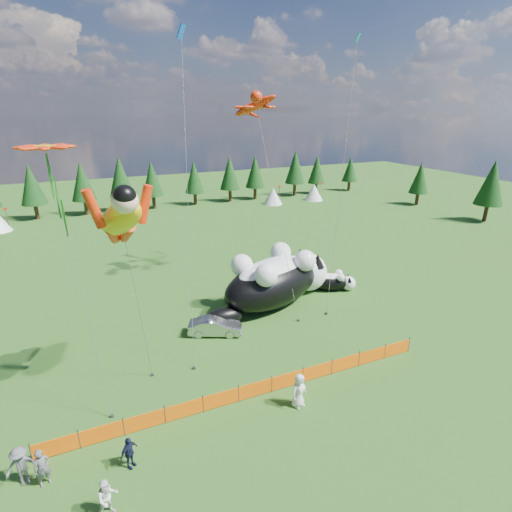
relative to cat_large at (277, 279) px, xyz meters
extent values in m
plane|color=#0D3409|center=(-6.25, -6.87, -2.15)|extent=(160.00, 160.00, 0.00)
cylinder|color=#262626|center=(-17.25, -9.87, -1.60)|extent=(0.06, 0.06, 1.10)
cylinder|color=#262626|center=(-15.25, -9.87, -1.60)|extent=(0.06, 0.06, 1.10)
cylinder|color=#262626|center=(-13.25, -9.87, -1.60)|extent=(0.06, 0.06, 1.10)
cylinder|color=#262626|center=(-11.25, -9.87, -1.60)|extent=(0.06, 0.06, 1.10)
cylinder|color=#262626|center=(-9.25, -9.87, -1.60)|extent=(0.06, 0.06, 1.10)
cylinder|color=#262626|center=(-7.25, -9.87, -1.60)|extent=(0.06, 0.06, 1.10)
cylinder|color=#262626|center=(-5.25, -9.87, -1.60)|extent=(0.06, 0.06, 1.10)
cylinder|color=#262626|center=(-3.25, -9.87, -1.60)|extent=(0.06, 0.06, 1.10)
cylinder|color=#262626|center=(-1.25, -9.87, -1.60)|extent=(0.06, 0.06, 1.10)
cylinder|color=#262626|center=(0.75, -9.87, -1.60)|extent=(0.06, 0.06, 1.10)
cylinder|color=#262626|center=(2.75, -9.87, -1.60)|extent=(0.06, 0.06, 1.10)
cylinder|color=#262626|center=(4.75, -9.87, -1.60)|extent=(0.06, 0.06, 1.10)
cube|color=#FF6005|center=(-16.25, -9.87, -1.65)|extent=(2.00, 0.04, 0.90)
cube|color=#FF6005|center=(-14.25, -9.87, -1.65)|extent=(2.00, 0.04, 0.90)
cube|color=#FF6005|center=(-12.25, -9.87, -1.65)|extent=(2.00, 0.04, 0.90)
cube|color=#FF6005|center=(-10.25, -9.87, -1.65)|extent=(2.00, 0.04, 0.90)
cube|color=#FF6005|center=(-8.25, -9.87, -1.65)|extent=(2.00, 0.04, 0.90)
cube|color=#FF6005|center=(-6.25, -9.87, -1.65)|extent=(2.00, 0.04, 0.90)
cube|color=#FF6005|center=(-4.25, -9.87, -1.65)|extent=(2.00, 0.04, 0.90)
cube|color=#FF6005|center=(-2.25, -9.87, -1.65)|extent=(2.00, 0.04, 0.90)
cube|color=#FF6005|center=(-0.25, -9.87, -1.65)|extent=(2.00, 0.04, 0.90)
cube|color=#FF6005|center=(1.75, -9.87, -1.65)|extent=(2.00, 0.04, 0.90)
cube|color=#FF6005|center=(3.75, -9.87, -1.65)|extent=(2.00, 0.04, 0.90)
ellipsoid|color=black|center=(-0.51, -0.18, -0.27)|extent=(10.30, 7.23, 3.75)
ellipsoid|color=white|center=(-0.51, -0.18, 0.67)|extent=(7.72, 5.29, 2.29)
sphere|color=white|center=(3.62, 1.27, -0.48)|extent=(3.34, 3.34, 3.34)
sphere|color=#DC557A|center=(4.96, 1.74, -0.48)|extent=(0.47, 0.47, 0.47)
ellipsoid|color=black|center=(-5.24, -1.83, -1.42)|extent=(3.24, 2.34, 1.46)
cone|color=black|center=(3.95, 0.32, 0.85)|extent=(1.17, 1.17, 1.17)
cone|color=black|center=(3.29, 2.21, 0.85)|extent=(1.17, 1.17, 1.17)
sphere|color=white|center=(1.21, 1.86, 1.50)|extent=(1.75, 1.75, 1.75)
sphere|color=white|center=(2.10, -0.70, 1.50)|extent=(1.75, 1.75, 1.75)
sphere|color=white|center=(-2.93, 0.41, 1.50)|extent=(1.75, 1.75, 1.75)
sphere|color=white|center=(-2.03, -2.15, 1.50)|extent=(1.75, 1.75, 1.75)
ellipsoid|color=black|center=(5.39, 0.44, -1.44)|extent=(3.94, 3.03, 1.43)
ellipsoid|color=white|center=(5.39, 0.44, -1.08)|extent=(2.95, 2.22, 0.87)
sphere|color=white|center=(6.89, -0.27, -1.52)|extent=(1.27, 1.27, 1.27)
sphere|color=#DC557A|center=(7.38, -0.50, -1.52)|extent=(0.18, 0.18, 0.18)
ellipsoid|color=black|center=(3.67, 1.25, -1.87)|extent=(1.24, 0.98, 0.55)
cone|color=black|center=(6.73, -0.62, -1.01)|extent=(0.44, 0.44, 0.44)
cone|color=black|center=(7.06, 0.07, -1.01)|extent=(0.44, 0.44, 0.44)
sphere|color=white|center=(6.40, 0.53, -0.76)|extent=(0.67, 0.67, 0.67)
sphere|color=white|center=(5.96, -0.40, -0.76)|extent=(0.67, 0.67, 0.67)
sphere|color=white|center=(4.89, 1.24, -0.76)|extent=(0.67, 0.67, 0.67)
sphere|color=white|center=(4.45, 0.31, -0.76)|extent=(0.67, 0.67, 0.67)
imported|color=#B1B1B6|center=(-6.23, -2.68, -1.53)|extent=(3.97, 2.73, 1.24)
imported|color=#58575C|center=(-16.66, -11.32, -1.25)|extent=(0.75, 0.60, 1.79)
imported|color=silver|center=(-14.27, -13.84, -1.29)|extent=(0.91, 0.62, 1.72)
imported|color=black|center=(-13.22, -11.87, -1.35)|extent=(1.04, 0.94, 1.60)
imported|color=#58575C|center=(-17.47, -10.92, -1.20)|extent=(1.27, 0.73, 1.89)
imported|color=silver|center=(-4.41, -11.45, -1.17)|extent=(1.10, 0.88, 1.97)
cylinder|color=#595959|center=(-11.57, -5.88, 2.89)|extent=(0.03, 0.03, 9.82)
cube|color=#262626|center=(-11.18, -5.67, -2.07)|extent=(0.15, 0.15, 0.16)
cylinder|color=#595959|center=(0.36, 1.30, 5.59)|extent=(0.03, 0.03, 17.91)
cube|color=#262626|center=(0.09, -3.44, -2.07)|extent=(0.15, 0.15, 0.16)
cylinder|color=#595959|center=(-14.23, -7.22, 4.67)|extent=(0.03, 0.03, 13.55)
cube|color=#262626|center=(-13.70, -8.32, -2.07)|extent=(0.15, 0.15, 0.16)
cube|color=#198017|center=(-14.75, -6.13, 9.03)|extent=(0.18, 0.18, 4.04)
cylinder|color=#595959|center=(-7.76, -3.10, 7.62)|extent=(0.03, 0.03, 20.19)
cube|color=#262626|center=(-8.70, -6.02, -2.07)|extent=(0.15, 0.15, 0.16)
cylinder|color=#595959|center=(5.24, -0.48, 8.09)|extent=(0.03, 0.03, 21.62)
cube|color=#262626|center=(2.63, -3.36, -2.07)|extent=(0.15, 0.15, 0.16)
camera|label=1|loc=(-13.51, -26.50, 12.88)|focal=28.00mm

